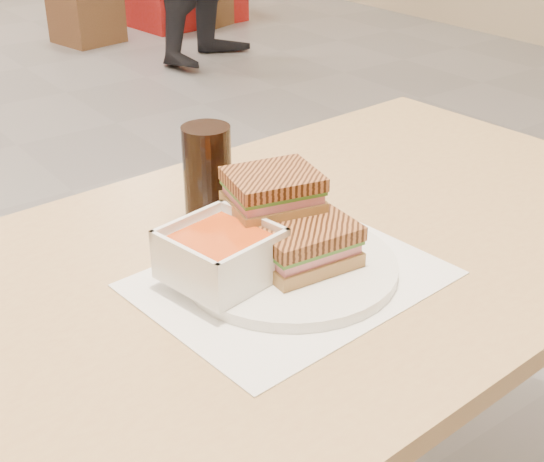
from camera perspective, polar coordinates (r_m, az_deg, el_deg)
main_table at (r=1.10m, az=2.73°, el=-5.95°), size 1.24×0.77×0.75m
tray_liner at (r=0.95m, az=1.47°, el=-3.69°), size 0.39×0.31×0.00m
plate at (r=0.96m, az=1.37°, el=-2.72°), size 0.28×0.28×0.01m
soup_bowl at (r=0.92m, az=-3.94°, el=-1.90°), size 0.14×0.14×0.06m
panini_lower at (r=0.94m, az=2.38°, el=-0.91°), size 0.13×0.11×0.06m
panini_upper at (r=0.97m, az=0.07°, el=3.06°), size 0.13×0.12×0.05m
cola_glass at (r=1.06m, az=-4.93°, el=4.19°), size 0.07×0.07×0.15m
bg_chair_1l at (r=5.42m, az=-14.03°, el=16.02°), size 0.45×0.45×0.43m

